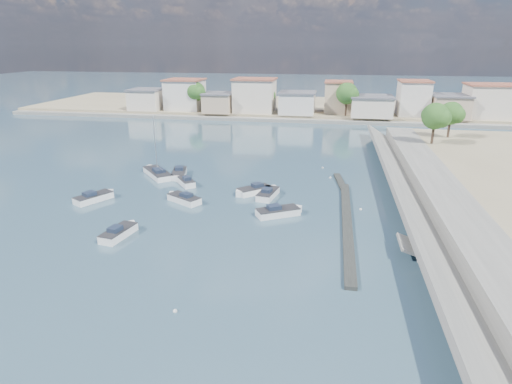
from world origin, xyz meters
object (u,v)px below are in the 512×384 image
motorboat_d (253,191)px  motorboat_e (95,197)px  motorboat_a (120,232)px  motorboat_g (179,174)px  motorboat_c (183,199)px  motorboat_f (186,182)px  motorboat_b (269,194)px  motorboat_h (280,212)px  sailboat (157,173)px

motorboat_d → motorboat_e: same height
motorboat_a → motorboat_e: (-7.76, 8.98, -0.00)m
motorboat_a → motorboat_g: (-1.07, 20.16, 0.00)m
motorboat_c → motorboat_d: 8.91m
motorboat_c → motorboat_f: size_ratio=1.23×
motorboat_b → motorboat_c: size_ratio=1.06×
motorboat_b → motorboat_e: bearing=-166.1°
motorboat_c → motorboat_f: (-1.86, 6.44, -0.00)m
motorboat_g → motorboat_e: bearing=-120.9°
motorboat_g → motorboat_b: bearing=-23.7°
motorboat_e → motorboat_f: same height
motorboat_b → motorboat_f: bearing=166.8°
motorboat_a → motorboat_f: size_ratio=1.26×
motorboat_f → motorboat_h: 16.38m
motorboat_e → motorboat_h: bearing=-2.0°
motorboat_a → motorboat_f: bearing=86.4°
motorboat_f → sailboat: bearing=149.3°
motorboat_c → motorboat_g: size_ratio=0.87×
motorboat_c → motorboat_h: (12.08, -2.18, -0.00)m
motorboat_d → motorboat_f: bearing=167.8°
motorboat_h → motorboat_g: bearing=143.3°
motorboat_a → motorboat_b: same height
motorboat_e → motorboat_g: bearing=59.1°
motorboat_c → sailboat: 12.15m
motorboat_d → motorboat_h: size_ratio=0.87×
motorboat_g → sailboat: 3.33m
motorboat_e → motorboat_h: size_ratio=0.95×
motorboat_d → sailboat: bearing=160.5°
sailboat → motorboat_f: bearing=-30.7°
motorboat_b → motorboat_g: size_ratio=0.91×
motorboat_a → motorboat_f: 16.85m
motorboat_b → motorboat_h: size_ratio=0.97×
motorboat_h → motorboat_c: bearing=169.8°
motorboat_a → motorboat_e: size_ratio=0.99×
motorboat_a → motorboat_e: same height
motorboat_a → motorboat_d: same height
motorboat_c → motorboat_h: size_ratio=0.92×
motorboat_b → motorboat_f: (-11.77, 2.76, 0.00)m
motorboat_b → motorboat_d: size_ratio=1.12×
motorboat_a → motorboat_h: size_ratio=0.95×
motorboat_e → motorboat_a: bearing=-49.2°
motorboat_d → sailboat: (-15.10, 5.34, 0.03)m
motorboat_a → motorboat_b: 19.03m
motorboat_f → motorboat_e: bearing=-138.4°
motorboat_e → motorboat_h: same height
motorboat_f → motorboat_c: bearing=-73.9°
motorboat_g → motorboat_h: (16.07, -11.96, -0.00)m
motorboat_c → motorboat_e: same height
motorboat_f → motorboat_g: same height
motorboat_a → motorboat_f: same height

